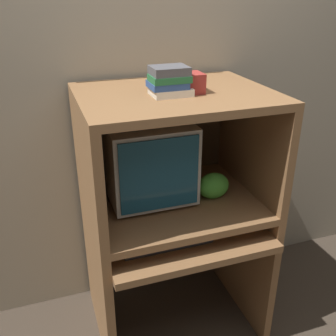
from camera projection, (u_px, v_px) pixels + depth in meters
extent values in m
cube|color=gray|center=(150.00, 80.00, 2.09)|extent=(6.00, 0.06, 2.60)
cube|color=brown|center=(99.00, 287.00, 2.04)|extent=(0.04, 0.67, 0.68)
cube|color=brown|center=(241.00, 255.00, 2.28)|extent=(0.04, 0.67, 0.68)
cube|color=brown|center=(189.00, 243.00, 1.85)|extent=(0.79, 0.37, 0.04)
cube|color=brown|center=(93.00, 223.00, 1.87)|extent=(0.04, 0.67, 0.11)
cube|color=brown|center=(247.00, 195.00, 2.12)|extent=(0.04, 0.67, 0.11)
cube|color=brown|center=(175.00, 202.00, 1.98)|extent=(0.79, 0.67, 0.04)
cube|color=brown|center=(87.00, 160.00, 1.73)|extent=(0.04, 0.67, 0.55)
cube|color=brown|center=(252.00, 139.00, 1.98)|extent=(0.04, 0.67, 0.55)
cube|color=brown|center=(175.00, 96.00, 1.75)|extent=(0.79, 0.67, 0.04)
cube|color=#48321E|center=(155.00, 127.00, 2.13)|extent=(0.79, 0.01, 0.55)
cylinder|color=beige|center=(148.00, 193.00, 2.00)|extent=(0.23, 0.23, 0.02)
cube|color=beige|center=(147.00, 157.00, 1.92)|extent=(0.40, 0.41, 0.38)
cube|color=navy|center=(160.00, 175.00, 1.74)|extent=(0.37, 0.01, 0.34)
cube|color=#2D2D30|center=(166.00, 241.00, 1.82)|extent=(0.42, 0.14, 0.02)
cube|color=#474749|center=(166.00, 239.00, 1.81)|extent=(0.38, 0.11, 0.01)
ellipsoid|color=#28282B|center=(218.00, 231.00, 1.88)|extent=(0.07, 0.05, 0.03)
ellipsoid|color=green|center=(213.00, 186.00, 1.96)|extent=(0.16, 0.12, 0.13)
cube|color=beige|center=(171.00, 91.00, 1.68)|extent=(0.17, 0.13, 0.03)
cube|color=navy|center=(167.00, 85.00, 1.66)|extent=(0.16, 0.13, 0.03)
cube|color=#236638|center=(170.00, 78.00, 1.65)|extent=(0.16, 0.12, 0.03)
cube|color=#4C4C51|center=(169.00, 71.00, 1.64)|extent=(0.15, 0.12, 0.04)
cube|color=maroon|center=(188.00, 83.00, 1.70)|extent=(0.12, 0.10, 0.09)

